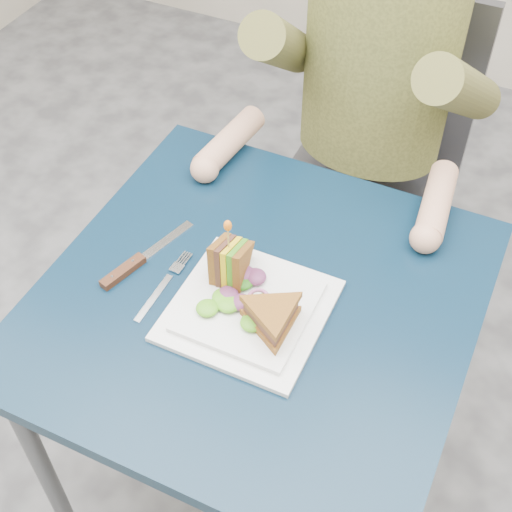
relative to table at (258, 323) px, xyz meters
The scene contains 13 objects.
ground 0.65m from the table, ahead, with size 4.00×4.00×0.00m, color #4D4D4F.
table is the anchor object (origin of this frame).
chair 0.74m from the table, 90.00° to the left, with size 0.42×0.40×0.93m.
diner 0.67m from the table, 90.00° to the left, with size 0.54×0.59×0.74m.
plate 0.10m from the table, 87.69° to the right, with size 0.26×0.26×0.02m.
sandwich_flat 0.15m from the table, 48.47° to the right, with size 0.17×0.17×0.05m.
sandwich_upright 0.15m from the table, behind, with size 0.08×0.13×0.13m.
fork 0.19m from the table, 161.05° to the right, with size 0.02×0.18×0.01m.
knife 0.26m from the table, behind, with size 0.08×0.22×0.02m.
toothpick 0.21m from the table, behind, with size 0.00×0.00×0.06m, color tan.
toothpick_frill 0.23m from the table, behind, with size 0.01×0.01×0.02m, color orange.
lettuce_spill 0.11m from the table, 77.19° to the right, with size 0.15×0.13×0.02m, color #337A14, non-canonical shape.
onion_ring 0.12m from the table, 63.94° to the right, with size 0.04×0.04×0.01m, color #9E4C7A.
Camera 1 is at (0.34, -0.73, 1.70)m, focal length 50.00 mm.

